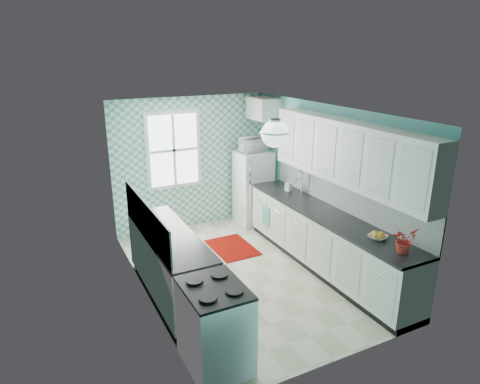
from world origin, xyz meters
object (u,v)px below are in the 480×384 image
ceiling_light (275,134)px  stove (215,325)px  potted_plant (404,240)px  microwave (253,145)px  sink (293,195)px  fruit_bowl (378,237)px  fridge (253,188)px

ceiling_light → stove: (-1.20, -0.84, -1.83)m
potted_plant → microwave: bearing=91.4°
potted_plant → stove: bearing=173.8°
ceiling_light → potted_plant: ceiling_light is taller
ceiling_light → sink: (1.20, 1.34, -1.39)m
stove → sink: 3.27m
stove → fruit_bowl: bearing=1.6°
ceiling_light → microwave: ceiling_light is taller
fridge → ceiling_light: bearing=-109.6°
microwave → sink: bearing=91.0°
stove → microwave: bearing=53.7°
fridge → sink: fridge is taller
sink → microwave: 1.41m
sink → microwave: microwave is taller
fruit_bowl → microwave: 3.32m
sink → microwave: bearing=97.3°
stove → potted_plant: (2.40, -0.26, 0.61)m
ceiling_light → stove: ceiling_light is taller
sink → fruit_bowl: 2.01m
ceiling_light → microwave: bearing=66.8°
fridge → microwave: 0.86m
fridge → stove: fridge is taller
sink → fruit_bowl: (-0.00, -2.01, 0.04)m
potted_plant → microwave: size_ratio=0.67×
potted_plant → ceiling_light: bearing=137.6°
ceiling_light → fruit_bowl: size_ratio=1.47×
ceiling_light → microwave: size_ratio=0.72×
sink → fruit_bowl: bearing=-87.1°
fridge → potted_plant: size_ratio=4.47×
ceiling_light → microwave: (1.11, 2.59, -0.74)m
stove → potted_plant: potted_plant is taller
stove → microwave: microwave is taller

